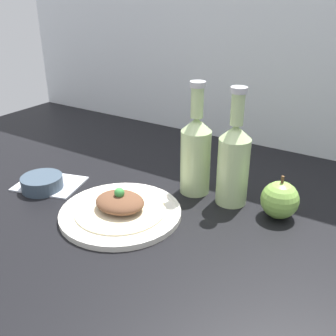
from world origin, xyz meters
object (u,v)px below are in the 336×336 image
cider_bottle_left (194,152)px  dipping_bowl (42,183)px  plate (121,212)px  cider_bottle_right (234,161)px  plated_food (120,204)px  apple (280,200)px

cider_bottle_left → dipping_bowl: bearing=-148.7°
plate → cider_bottle_right: bearing=46.2°
plate → plated_food: plated_food is taller
plate → cider_bottle_left: cider_bottle_left is taller
cider_bottle_left → cider_bottle_right: 9.66cm
dipping_bowl → plated_food: bearing=1.6°
apple → dipping_bowl: bearing=-160.5°
cider_bottle_right → dipping_bowl: cider_bottle_right is taller
plated_food → cider_bottle_left: bearing=67.2°
apple → cider_bottle_right: bearing=177.8°
plate → cider_bottle_left: size_ratio=0.98×
cider_bottle_right → cider_bottle_left: bearing=180.0°
plated_food → cider_bottle_right: bearing=46.2°
plated_food → cider_bottle_right: (17.21, 17.98, 7.29)cm
plate → cider_bottle_right: 26.54cm
plated_food → apple: apple is taller
plate → cider_bottle_left: 21.57cm
apple → dipping_bowl: (-51.37, -18.22, -2.28)cm
cider_bottle_left → cider_bottle_right: bearing=0.0°
cider_bottle_right → dipping_bowl: size_ratio=2.68×
plated_food → apple: 33.25cm
plate → dipping_bowl: bearing=-178.4°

